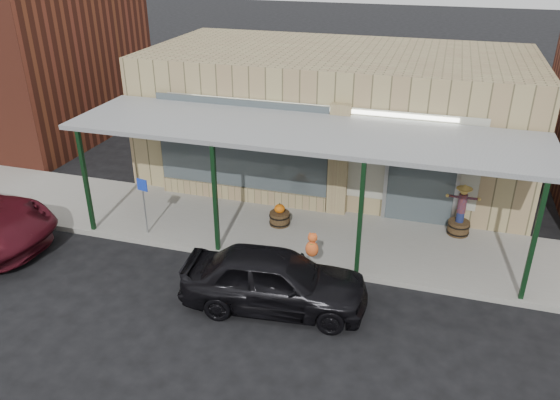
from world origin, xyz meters
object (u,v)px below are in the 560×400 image
(barrel_pumpkin, at_px, (280,217))
(parked_sedan, at_px, (275,279))
(barrel_scarecrow, at_px, (460,218))
(handicap_sign, at_px, (144,199))

(barrel_pumpkin, bearing_deg, parked_sedan, -74.89)
(barrel_scarecrow, relative_size, parked_sedan, 0.35)
(barrel_scarecrow, relative_size, barrel_pumpkin, 2.11)
(barrel_scarecrow, xyz_separation_m, barrel_pumpkin, (-4.78, -0.89, -0.26))
(parked_sedan, bearing_deg, barrel_pumpkin, 9.26)
(barrel_scarecrow, xyz_separation_m, parked_sedan, (-3.86, -4.28, 0.05))
(handicap_sign, height_order, parked_sedan, handicap_sign)
(handicap_sign, xyz_separation_m, parked_sedan, (4.23, -1.91, -0.48))
(barrel_scarecrow, height_order, handicap_sign, handicap_sign)
(barrel_pumpkin, height_order, handicap_sign, handicap_sign)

